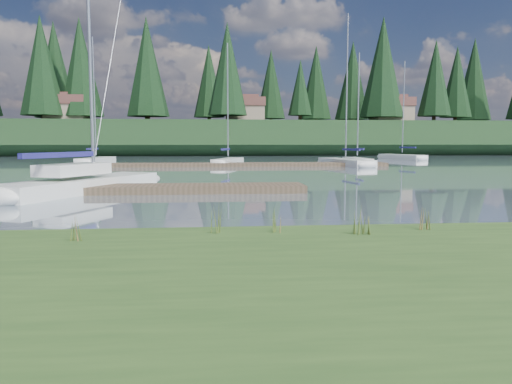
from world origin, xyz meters
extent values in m
plane|color=slate|center=(0.00, 30.00, 0.00)|extent=(200.00, 200.00, 0.00)
cube|color=#31501F|center=(0.00, -6.00, 0.17)|extent=(60.00, 9.00, 0.35)
cube|color=black|center=(0.00, 73.00, 2.50)|extent=(200.00, 20.00, 5.00)
cube|color=white|center=(-5.07, 9.48, 0.22)|extent=(5.32, 8.64, 0.70)
ellipsoid|color=white|center=(-3.29, 13.40, 0.22)|extent=(2.68, 2.91, 0.70)
cylinder|color=silver|center=(-4.74, 10.19, 7.31)|extent=(0.14, 0.14, 13.03)
cube|color=navy|center=(-5.59, 8.32, 1.55)|extent=(1.79, 3.64, 0.20)
cube|color=white|center=(-5.27, 9.04, 0.95)|extent=(2.53, 3.41, 0.45)
cube|color=#4C3D2C|center=(-4.00, 9.00, 0.15)|extent=(16.00, 2.00, 0.30)
cube|color=#4C3D2C|center=(2.00, 30.00, 0.15)|extent=(26.00, 2.20, 0.30)
cube|color=white|center=(-10.47, 36.74, 0.22)|extent=(2.42, 7.09, 0.70)
ellipsoid|color=white|center=(-10.04, 40.19, 0.22)|extent=(1.74, 2.07, 0.70)
cylinder|color=silver|center=(-10.47, 36.74, 6.23)|extent=(0.12, 0.12, 10.85)
cube|color=navy|center=(-10.59, 35.80, 1.40)|extent=(0.54, 2.77, 0.20)
cube|color=white|center=(1.79, 33.09, 0.22)|extent=(3.18, 6.37, 0.70)
ellipsoid|color=white|center=(2.70, 36.07, 0.22)|extent=(1.80, 2.02, 0.70)
cylinder|color=silver|center=(1.79, 33.09, 5.70)|extent=(0.12, 0.12, 9.81)
cube|color=navy|center=(1.54, 32.28, 1.40)|extent=(0.92, 2.43, 0.20)
cube|color=white|center=(11.86, 30.82, 0.22)|extent=(3.15, 7.99, 0.70)
ellipsoid|color=white|center=(11.16, 34.66, 0.22)|extent=(2.06, 2.40, 0.70)
cylinder|color=silver|center=(11.86, 30.82, 6.79)|extent=(0.12, 0.12, 11.99)
cube|color=navy|center=(12.05, 29.77, 1.40)|extent=(0.75, 3.09, 0.20)
cube|color=white|center=(13.69, 33.45, 0.22)|extent=(1.53, 6.03, 0.70)
ellipsoid|color=white|center=(13.77, 36.44, 0.22)|extent=(1.35, 1.67, 0.70)
cylinder|color=silver|center=(13.69, 33.45, 5.42)|extent=(0.12, 0.12, 9.24)
cube|color=navy|center=(13.66, 32.63, 1.40)|extent=(0.27, 2.39, 0.20)
cube|color=white|center=(22.54, 45.05, 0.22)|extent=(3.50, 7.18, 0.70)
ellipsoid|color=white|center=(21.56, 48.41, 0.22)|extent=(2.01, 2.27, 0.70)
cylinder|color=silver|center=(22.54, 45.05, 6.03)|extent=(0.12, 0.12, 10.46)
cube|color=navy|center=(22.81, 44.13, 1.40)|extent=(0.98, 2.73, 0.20)
cone|color=#475B23|center=(0.18, -2.13, 0.65)|extent=(0.03, 0.03, 0.61)
cone|color=brown|center=(0.29, -2.20, 0.59)|extent=(0.03, 0.03, 0.49)
cone|color=#475B23|center=(0.24, -2.10, 0.68)|extent=(0.03, 0.03, 0.67)
cone|color=brown|center=(0.32, -2.16, 0.56)|extent=(0.03, 0.03, 0.42)
cone|color=#475B23|center=(0.20, -2.21, 0.62)|extent=(0.03, 0.03, 0.55)
cone|color=#475B23|center=(1.33, -2.22, 0.62)|extent=(0.03, 0.03, 0.54)
cone|color=brown|center=(1.44, -2.29, 0.57)|extent=(0.03, 0.03, 0.43)
cone|color=#475B23|center=(1.39, -2.19, 0.65)|extent=(0.03, 0.03, 0.59)
cone|color=brown|center=(1.47, -2.25, 0.54)|extent=(0.03, 0.03, 0.38)
cone|color=#475B23|center=(1.35, -2.30, 0.59)|extent=(0.03, 0.03, 0.49)
cone|color=#475B23|center=(2.81, -2.54, 0.60)|extent=(0.03, 0.03, 0.50)
cone|color=brown|center=(2.92, -2.61, 0.55)|extent=(0.03, 0.03, 0.40)
cone|color=#475B23|center=(2.87, -2.51, 0.62)|extent=(0.03, 0.03, 0.54)
cone|color=brown|center=(2.95, -2.57, 0.52)|extent=(0.03, 0.03, 0.35)
cone|color=#475B23|center=(2.83, -2.62, 0.57)|extent=(0.03, 0.03, 0.45)
cone|color=#475B23|center=(-2.22, -2.71, 0.58)|extent=(0.03, 0.03, 0.46)
cone|color=brown|center=(-2.11, -2.78, 0.54)|extent=(0.03, 0.03, 0.37)
cone|color=#475B23|center=(-2.16, -2.68, 0.60)|extent=(0.03, 0.03, 0.51)
cone|color=brown|center=(-2.08, -2.74, 0.51)|extent=(0.03, 0.03, 0.32)
cone|color=#475B23|center=(-2.20, -2.79, 0.56)|extent=(0.03, 0.03, 0.42)
cone|color=#475B23|center=(2.97, -2.51, 0.53)|extent=(0.03, 0.03, 0.37)
cone|color=brown|center=(3.08, -2.58, 0.50)|extent=(0.03, 0.03, 0.29)
cone|color=#475B23|center=(3.03, -2.48, 0.55)|extent=(0.03, 0.03, 0.40)
cone|color=brown|center=(3.11, -2.54, 0.48)|extent=(0.03, 0.03, 0.26)
cone|color=#475B23|center=(2.99, -2.59, 0.52)|extent=(0.03, 0.03, 0.33)
cone|color=#475B23|center=(4.18, -2.17, 0.66)|extent=(0.03, 0.03, 0.61)
cone|color=brown|center=(4.29, -2.24, 0.60)|extent=(0.03, 0.03, 0.49)
cone|color=#475B23|center=(4.24, -2.14, 0.69)|extent=(0.03, 0.03, 0.68)
cone|color=brown|center=(4.32, -2.20, 0.57)|extent=(0.03, 0.03, 0.43)
cone|color=#475B23|center=(4.20, -2.25, 0.63)|extent=(0.03, 0.03, 0.55)
cube|color=#33281C|center=(0.00, -1.60, 0.07)|extent=(60.00, 0.50, 0.14)
cylinder|color=#382619|center=(-25.00, 68.00, 5.90)|extent=(0.60, 0.60, 1.80)
cone|color=black|center=(-25.00, 68.00, 13.55)|extent=(6.60, 6.60, 15.00)
cylinder|color=#382619|center=(-10.00, 72.00, 5.90)|extent=(0.60, 0.60, 1.80)
cone|color=black|center=(-10.00, 72.00, 11.75)|extent=(4.84, 4.84, 11.00)
cylinder|color=#382619|center=(3.00, 66.00, 5.90)|extent=(0.60, 0.60, 1.80)
cone|color=black|center=(3.00, 66.00, 13.10)|extent=(6.16, 6.16, 14.00)
cylinder|color=#382619|center=(15.00, 70.00, 5.90)|extent=(0.60, 0.60, 1.80)
cone|color=black|center=(15.00, 70.00, 10.85)|extent=(3.96, 3.96, 9.00)
cylinder|color=#382619|center=(28.00, 68.00, 5.90)|extent=(0.60, 0.60, 1.80)
cone|color=black|center=(28.00, 68.00, 14.00)|extent=(7.04, 7.04, 16.00)
cylinder|color=#382619|center=(42.00, 71.00, 5.90)|extent=(0.60, 0.60, 1.80)
cone|color=black|center=(42.00, 71.00, 12.20)|extent=(5.28, 5.28, 12.00)
cube|color=gray|center=(-22.00, 70.00, 6.40)|extent=(6.00, 5.00, 2.80)
cube|color=brown|center=(-22.00, 70.00, 8.50)|extent=(6.30, 5.30, 1.40)
cube|color=brown|center=(-22.00, 70.00, 9.30)|extent=(4.20, 3.60, 0.70)
cube|color=gray|center=(6.00, 71.00, 6.40)|extent=(6.00, 5.00, 2.80)
cube|color=brown|center=(6.00, 71.00, 8.50)|extent=(6.30, 5.30, 1.40)
cube|color=brown|center=(6.00, 71.00, 9.30)|extent=(4.20, 3.60, 0.70)
cube|color=gray|center=(30.00, 69.00, 6.40)|extent=(6.00, 5.00, 2.80)
cube|color=brown|center=(30.00, 69.00, 8.50)|extent=(6.30, 5.30, 1.40)
cube|color=brown|center=(30.00, 69.00, 9.30)|extent=(4.20, 3.60, 0.70)
camera|label=1|loc=(0.13, -11.39, 2.05)|focal=35.00mm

